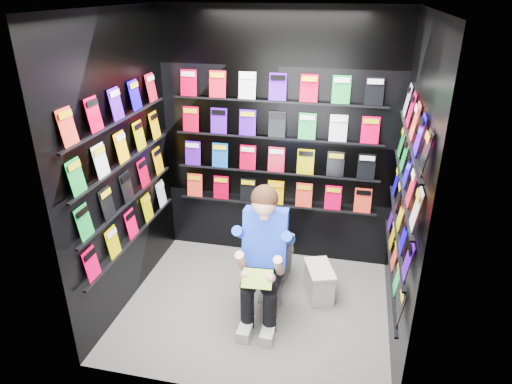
# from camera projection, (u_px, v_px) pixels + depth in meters

# --- Properties ---
(floor) EXTENTS (2.40, 2.40, 0.00)m
(floor) POSITION_uv_depth(u_px,v_px,m) (256.00, 307.00, 4.26)
(floor) COLOR slate
(floor) RESTS_ON ground
(ceiling) EXTENTS (2.40, 2.40, 0.00)m
(ceiling) POSITION_uv_depth(u_px,v_px,m) (255.00, 8.00, 3.18)
(ceiling) COLOR white
(ceiling) RESTS_ON floor
(wall_back) EXTENTS (2.40, 0.04, 2.60)m
(wall_back) POSITION_uv_depth(u_px,v_px,m) (277.00, 142.00, 4.61)
(wall_back) COLOR black
(wall_back) RESTS_ON floor
(wall_front) EXTENTS (2.40, 0.04, 2.60)m
(wall_front) POSITION_uv_depth(u_px,v_px,m) (220.00, 240.00, 2.83)
(wall_front) COLOR black
(wall_front) RESTS_ON floor
(wall_left) EXTENTS (0.04, 2.00, 2.60)m
(wall_left) POSITION_uv_depth(u_px,v_px,m) (121.00, 168.00, 3.96)
(wall_left) COLOR black
(wall_left) RESTS_ON floor
(wall_right) EXTENTS (0.04, 2.00, 2.60)m
(wall_right) POSITION_uv_depth(u_px,v_px,m) (409.00, 193.00, 3.48)
(wall_right) COLOR black
(wall_right) RESTS_ON floor
(comics_back) EXTENTS (2.10, 0.06, 1.37)m
(comics_back) POSITION_uv_depth(u_px,v_px,m) (277.00, 142.00, 4.58)
(comics_back) COLOR red
(comics_back) RESTS_ON wall_back
(comics_left) EXTENTS (0.06, 1.70, 1.37)m
(comics_left) POSITION_uv_depth(u_px,v_px,m) (124.00, 167.00, 3.95)
(comics_left) COLOR red
(comics_left) RESTS_ON wall_left
(comics_right) EXTENTS (0.06, 1.70, 1.37)m
(comics_right) POSITION_uv_depth(u_px,v_px,m) (405.00, 192.00, 3.49)
(comics_right) COLOR red
(comics_right) RESTS_ON wall_right
(toilet) EXTENTS (0.47, 0.78, 0.73)m
(toilet) POSITION_uv_depth(u_px,v_px,m) (273.00, 254.00, 4.42)
(toilet) COLOR white
(toilet) RESTS_ON floor
(longbox) EXTENTS (0.32, 0.43, 0.29)m
(longbox) POSITION_uv_depth(u_px,v_px,m) (319.00, 283.00, 4.37)
(longbox) COLOR silver
(longbox) RESTS_ON floor
(longbox_lid) EXTENTS (0.35, 0.45, 0.03)m
(longbox_lid) POSITION_uv_depth(u_px,v_px,m) (320.00, 269.00, 4.31)
(longbox_lid) COLOR silver
(longbox_lid) RESTS_ON longbox
(reader) EXTENTS (0.57, 0.78, 1.38)m
(reader) POSITION_uv_depth(u_px,v_px,m) (266.00, 238.00, 3.92)
(reader) COLOR #1738C8
(reader) RESTS_ON toilet
(held_comic) EXTENTS (0.26, 0.16, 0.10)m
(held_comic) POSITION_uv_depth(u_px,v_px,m) (257.00, 279.00, 3.69)
(held_comic) COLOR green
(held_comic) RESTS_ON reader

